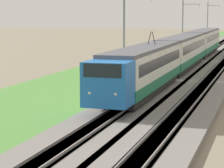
{
  "coord_description": "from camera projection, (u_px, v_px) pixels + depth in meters",
  "views": [
    {
      "loc": [
        -3.58,
        -9.16,
        6.68
      ],
      "look_at": [
        27.52,
        0.0,
        2.22
      ],
      "focal_mm": 85.0,
      "sensor_mm": 36.0,
      "label": 1
    }
  ],
  "objects": [
    {
      "name": "catenary_mast_distant",
      "position": [
        208.0,
        22.0,
        108.66
      ],
      "size": [
        0.22,
        2.56,
        8.71
      ],
      "color": "slate",
      "rests_on": "ground"
    },
    {
      "name": "catenary_mast_far",
      "position": [
        183.0,
        27.0,
        77.43
      ],
      "size": [
        0.22,
        2.56,
        8.59
      ],
      "color": "slate",
      "rests_on": "ground"
    },
    {
      "name": "catenary_mast_mid",
      "position": [
        124.0,
        36.0,
        46.18
      ],
      "size": [
        0.22,
        2.56,
        8.8
      ],
      "color": "slate",
      "rests_on": "ground"
    },
    {
      "name": "track_adjacent",
      "position": [
        213.0,
        77.0,
        53.26
      ],
      "size": [
        240.0,
        1.57,
        0.45
      ],
      "color": "#4C4238",
      "rests_on": "ground"
    },
    {
      "name": "track_main",
      "position": [
        174.0,
        75.0,
        54.37
      ],
      "size": [
        240.0,
        1.57,
        0.45
      ],
      "color": "#4C4238",
      "rests_on": "ground"
    },
    {
      "name": "passenger_train",
      "position": [
        183.0,
        50.0,
        59.41
      ],
      "size": [
        59.68,
        2.92,
        5.04
      ],
      "rotation": [
        0.0,
        0.0,
        3.14
      ],
      "color": "blue",
      "rests_on": "ground"
    },
    {
      "name": "ballast_main",
      "position": [
        174.0,
        75.0,
        54.37
      ],
      "size": [
        240.0,
        4.4,
        0.3
      ],
      "color": "slate",
      "rests_on": "ground"
    },
    {
      "name": "grass_verge",
      "position": [
        112.0,
        74.0,
        56.25
      ],
      "size": [
        240.0,
        11.76,
        0.12
      ],
      "color": "#4C8438",
      "rests_on": "ground"
    },
    {
      "name": "ballast_adjacent",
      "position": [
        213.0,
        77.0,
        53.26
      ],
      "size": [
        240.0,
        4.4,
        0.3
      ],
      "color": "slate",
      "rests_on": "ground"
    }
  ]
}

